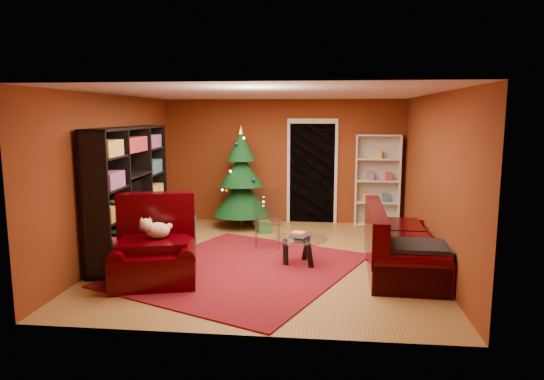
# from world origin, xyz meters

# --- Properties ---
(floor) EXTENTS (5.00, 5.50, 0.05)m
(floor) POSITION_xyz_m (0.00, 0.00, -0.03)
(floor) COLOR olive
(floor) RESTS_ON ground
(ceiling) EXTENTS (5.00, 5.50, 0.05)m
(ceiling) POSITION_xyz_m (0.00, 0.00, 2.62)
(ceiling) COLOR silver
(ceiling) RESTS_ON wall_back
(wall_back) EXTENTS (5.00, 0.05, 2.60)m
(wall_back) POSITION_xyz_m (0.00, 2.77, 1.30)
(wall_back) COLOR maroon
(wall_back) RESTS_ON ground
(wall_left) EXTENTS (0.05, 5.50, 2.60)m
(wall_left) POSITION_xyz_m (-2.52, 0.00, 1.30)
(wall_left) COLOR maroon
(wall_left) RESTS_ON ground
(wall_right) EXTENTS (0.05, 5.50, 2.60)m
(wall_right) POSITION_xyz_m (2.52, 0.00, 1.30)
(wall_right) COLOR maroon
(wall_right) RESTS_ON ground
(doorway) EXTENTS (1.06, 0.60, 2.16)m
(doorway) POSITION_xyz_m (0.60, 2.73, 1.05)
(doorway) COLOR black
(doorway) RESTS_ON floor
(rug) EXTENTS (3.99, 4.24, 0.02)m
(rug) POSITION_xyz_m (-0.34, -0.61, 0.01)
(rug) COLOR maroon
(rug) RESTS_ON floor
(media_unit) EXTENTS (0.51, 2.74, 2.09)m
(media_unit) POSITION_xyz_m (-2.27, 0.02, 1.04)
(media_unit) COLOR black
(media_unit) RESTS_ON floor
(christmas_tree) EXTENTS (1.45, 1.45, 2.10)m
(christmas_tree) POSITION_xyz_m (-0.81, 2.15, 1.02)
(christmas_tree) COLOR #0A3416
(christmas_tree) RESTS_ON floor
(gift_box_teal) EXTENTS (0.39, 0.39, 0.32)m
(gift_box_teal) POSITION_xyz_m (-1.77, 1.53, 0.16)
(gift_box_teal) COLOR #1F6075
(gift_box_teal) RESTS_ON floor
(gift_box_green) EXTENTS (0.30, 0.30, 0.24)m
(gift_box_green) POSITION_xyz_m (-0.30, 1.70, 0.12)
(gift_box_green) COLOR #2A6C30
(gift_box_green) RESTS_ON floor
(gift_box_red) EXTENTS (0.22, 0.22, 0.20)m
(gift_box_red) POSITION_xyz_m (-0.54, 2.59, 0.10)
(gift_box_red) COLOR maroon
(gift_box_red) RESTS_ON floor
(white_bookshelf) EXTENTS (0.90, 0.34, 1.93)m
(white_bookshelf) POSITION_xyz_m (1.94, 2.57, 0.94)
(white_bookshelf) COLOR white
(white_bookshelf) RESTS_ON floor
(armchair) EXTENTS (1.48, 1.48, 0.95)m
(armchair) POSITION_xyz_m (-1.45, -1.23, 0.48)
(armchair) COLOR black
(armchair) RESTS_ON rug
(dog) EXTENTS (0.46, 0.39, 0.31)m
(dog) POSITION_xyz_m (-1.41, -1.17, 0.71)
(dog) COLOR beige
(dog) RESTS_ON armchair
(sofa) EXTENTS (1.09, 2.27, 0.96)m
(sofa) POSITION_xyz_m (2.02, -0.39, 0.48)
(sofa) COLOR black
(sofa) RESTS_ON rug
(coffee_table) EXTENTS (1.06, 1.06, 0.52)m
(coffee_table) POSITION_xyz_m (0.51, -0.28, 0.22)
(coffee_table) COLOR gray
(coffee_table) RESTS_ON rug
(acrylic_chair) EXTENTS (0.53, 0.57, 0.93)m
(acrylic_chair) POSITION_xyz_m (-0.10, 0.62, 0.47)
(acrylic_chair) COLOR #66605B
(acrylic_chair) RESTS_ON rug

